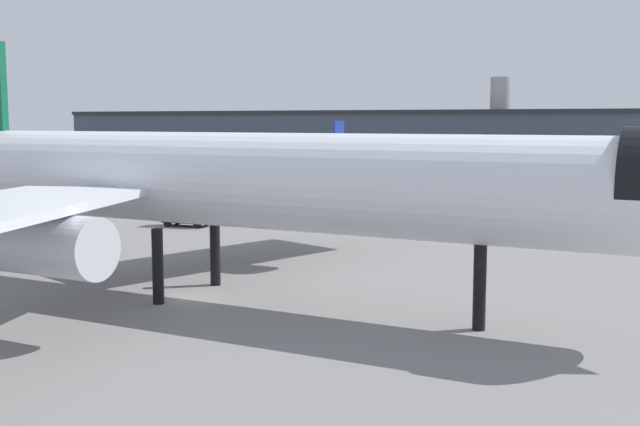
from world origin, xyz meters
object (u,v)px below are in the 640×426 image
(airliner_near_gate, at_px, (216,181))
(service_truck_front, at_px, (186,213))
(airliner_far_taxiway, at_px, (305,150))
(baggage_tug_wing, at_px, (23,226))
(traffic_cone_near_nose, at_px, (275,223))

(airliner_near_gate, xyz_separation_m, service_truck_front, (-18.39, 32.35, -6.48))
(airliner_far_taxiway, distance_m, service_truck_front, 92.45)
(baggage_tug_wing, relative_size, traffic_cone_near_nose, 5.34)
(baggage_tug_wing, bearing_deg, airliner_far_taxiway, -105.33)
(airliner_far_taxiway, height_order, service_truck_front, airliner_far_taxiway)
(airliner_near_gate, distance_m, service_truck_front, 37.77)
(airliner_far_taxiway, bearing_deg, traffic_cone_near_nose, 28.48)
(airliner_near_gate, height_order, airliner_far_taxiway, airliner_near_gate)
(airliner_near_gate, xyz_separation_m, traffic_cone_near_nose, (-8.80, 35.96, -7.74))
(airliner_far_taxiway, height_order, traffic_cone_near_nose, airliner_far_taxiway)
(airliner_near_gate, height_order, service_truck_front, airliner_near_gate)
(service_truck_front, distance_m, traffic_cone_near_nose, 10.33)
(service_truck_front, bearing_deg, airliner_near_gate, -57.43)
(service_truck_front, xyz_separation_m, baggage_tug_wing, (-13.78, -11.04, -0.62))
(airliner_far_taxiway, distance_m, baggage_tug_wing, 102.32)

